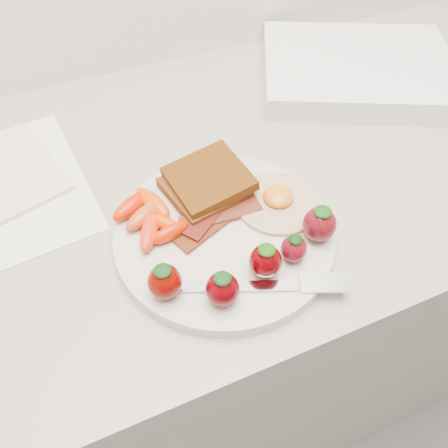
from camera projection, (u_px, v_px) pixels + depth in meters
name	position (u px, v px, depth m)	size (l,w,h in m)	color
counter	(212.00, 316.00, 0.98)	(2.00, 0.60, 0.90)	gray
plate	(224.00, 234.00, 0.54)	(0.27, 0.27, 0.02)	beige
toast_lower	(204.00, 189.00, 0.57)	(0.09, 0.09, 0.01)	#502211
toast_upper	(209.00, 178.00, 0.56)	(0.09, 0.09, 0.01)	black
fried_egg	(278.00, 201.00, 0.56)	(0.11, 0.11, 0.02)	beige
bacon_strips	(215.00, 216.00, 0.54)	(0.12, 0.09, 0.01)	#3B140A
baby_carrots	(150.00, 216.00, 0.53)	(0.09, 0.11, 0.02)	#C34716
strawberries	(255.00, 258.00, 0.48)	(0.23, 0.07, 0.05)	#630400
fork	(278.00, 284.00, 0.48)	(0.18, 0.08, 0.00)	silver
paper_sheet	(7.00, 190.00, 0.60)	(0.20, 0.27, 0.00)	white
notepad	(12.00, 172.00, 0.62)	(0.12, 0.17, 0.01)	#F2C0CA
appliance	(358.00, 69.00, 0.76)	(0.32, 0.26, 0.04)	white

